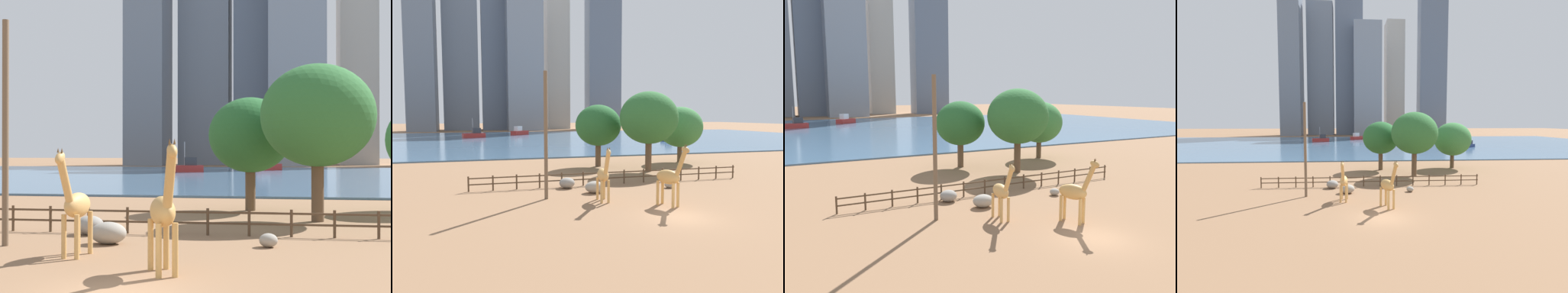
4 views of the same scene
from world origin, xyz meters
TOP-DOWN VIEW (x-y plane):
  - ground_plane at (0.00, 80.00)m, footprint 400.00×400.00m
  - harbor_water at (0.00, 77.00)m, footprint 180.00×86.00m
  - giraffe_tall at (0.72, 2.78)m, footprint 1.62×2.75m
  - giraffe_companion at (-3.29, 5.44)m, footprint 0.87×2.86m
  - utility_pole at (-7.21, 7.52)m, footprint 0.28×0.28m
  - boulder_near_fence at (-2.98, 8.67)m, footprint 1.61×1.29m
  - boulder_by_pole at (3.97, 8.87)m, footprint 0.79×0.79m
  - boulder_small at (-4.71, 11.27)m, footprint 1.37×1.24m
  - enclosure_fence at (-0.02, 12.00)m, footprint 26.12×0.14m
  - tree_left_large at (6.48, 18.43)m, footprint 6.59×6.59m
  - tree_center_broad at (14.33, 25.16)m, footprint 6.07×6.07m
  - tree_right_tall at (2.28, 24.07)m, footprint 5.68×5.68m
  - boat_ferry at (-12.89, 88.18)m, footprint 6.31×3.56m
  - boat_sailboat at (0.60, 99.61)m, footprint 5.94×5.91m
  - boat_barge at (31.68, 61.00)m, footprint 4.55×4.09m
  - skyline_tower_needle at (43.96, 146.98)m, footprint 15.09×8.52m
  - skyline_block_left at (-2.27, 149.61)m, footprint 14.72×12.74m
  - skyline_block_right at (24.08, 157.09)m, footprint 10.26×14.70m
  - skyline_tower_short at (7.16, 139.08)m, footprint 14.33×12.79m

SIDE VIEW (x-z plane):
  - ground_plane at x=0.00m, z-range 0.00..0.00m
  - harbor_water at x=0.00m, z-range 0.00..0.20m
  - boulder_by_pole at x=3.97m, z-range 0.00..0.59m
  - boulder_small at x=-4.71m, z-range 0.00..0.93m
  - boulder_near_fence at x=-2.98m, z-range 0.00..0.97m
  - enclosure_fence at x=-0.02m, z-range 0.11..1.41m
  - boat_barge at x=31.68m, z-range -1.15..2.92m
  - boat_ferry at x=-12.89m, z-range -1.59..3.78m
  - boat_sailboat at x=0.60m, z-range -0.24..2.47m
  - giraffe_companion at x=-3.29m, z-range -0.11..4.09m
  - giraffe_tall at x=0.72m, z-range -0.15..4.32m
  - tree_center_broad at x=14.33m, z-range 1.02..8.55m
  - utility_pole at x=-7.21m, z-range 0.00..9.73m
  - tree_right_tall at x=2.28m, z-range 1.26..8.96m
  - tree_left_large at x=6.48m, z-range 1.55..10.63m
  - skyline_tower_short at x=7.16m, z-range 0.00..58.33m
  - skyline_block_right at x=24.08m, z-range 0.00..64.49m
  - skyline_block_left at x=-2.27m, z-range 0.00..87.30m
  - skyline_tower_needle at x=43.96m, z-range 0.00..92.92m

